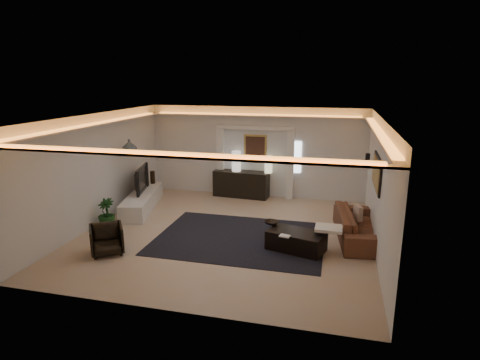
% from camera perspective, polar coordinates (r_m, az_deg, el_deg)
% --- Properties ---
extents(floor, '(7.00, 7.00, 0.00)m').
position_cam_1_polar(floor, '(10.05, -1.94, -7.68)').
color(floor, tan).
rests_on(floor, ground).
extents(ceiling, '(7.00, 7.00, 0.00)m').
position_cam_1_polar(ceiling, '(9.36, -2.10, 9.01)').
color(ceiling, white).
rests_on(ceiling, ground).
extents(wall_back, '(7.00, 0.00, 7.00)m').
position_cam_1_polar(wall_back, '(12.93, 2.22, 4.01)').
color(wall_back, silver).
rests_on(wall_back, ground).
extents(wall_front, '(7.00, 0.00, 7.00)m').
position_cam_1_polar(wall_front, '(6.46, -10.57, -6.96)').
color(wall_front, silver).
rests_on(wall_front, ground).
extents(wall_left, '(0.00, 7.00, 7.00)m').
position_cam_1_polar(wall_left, '(11.06, -19.75, 1.39)').
color(wall_left, silver).
rests_on(wall_left, ground).
extents(wall_right, '(0.00, 7.00, 7.00)m').
position_cam_1_polar(wall_right, '(9.30, 19.21, -0.91)').
color(wall_right, silver).
rests_on(wall_right, ground).
extents(cove_soffit, '(7.00, 7.00, 0.04)m').
position_cam_1_polar(cove_soffit, '(9.39, -2.08, 7.31)').
color(cove_soffit, silver).
rests_on(cove_soffit, ceiling).
extents(daylight_slit, '(0.25, 0.03, 1.00)m').
position_cam_1_polar(daylight_slit, '(12.73, 8.17, 3.25)').
color(daylight_slit, white).
rests_on(daylight_slit, wall_back).
extents(area_rug, '(4.00, 3.00, 0.01)m').
position_cam_1_polar(area_rug, '(9.77, 0.02, -8.29)').
color(area_rug, black).
rests_on(area_rug, ground).
extents(pilaster_left, '(0.22, 0.20, 2.20)m').
position_cam_1_polar(pilaster_left, '(13.18, -2.79, 2.65)').
color(pilaster_left, silver).
rests_on(pilaster_left, ground).
extents(pilaster_right, '(0.22, 0.20, 2.20)m').
position_cam_1_polar(pilaster_right, '(12.72, 7.20, 2.13)').
color(pilaster_right, silver).
rests_on(pilaster_right, ground).
extents(alcove_header, '(2.52, 0.20, 0.12)m').
position_cam_1_polar(alcove_header, '(12.71, 2.17, 7.48)').
color(alcove_header, silver).
rests_on(alcove_header, wall_back).
extents(painting_frame, '(0.74, 0.04, 0.74)m').
position_cam_1_polar(painting_frame, '(12.86, 2.21, 4.87)').
color(painting_frame, tan).
rests_on(painting_frame, wall_back).
extents(painting_canvas, '(0.62, 0.02, 0.62)m').
position_cam_1_polar(painting_canvas, '(12.84, 2.18, 4.85)').
color(painting_canvas, '#4C2D1E').
rests_on(painting_canvas, wall_back).
extents(art_panel_frame, '(0.04, 1.64, 0.74)m').
position_cam_1_polar(art_panel_frame, '(9.53, 19.00, 1.02)').
color(art_panel_frame, black).
rests_on(art_panel_frame, wall_right).
extents(art_panel_gold, '(0.02, 1.50, 0.62)m').
position_cam_1_polar(art_panel_gold, '(9.53, 18.86, 1.03)').
color(art_panel_gold, tan).
rests_on(art_panel_gold, wall_right).
extents(wall_sconce, '(0.12, 0.12, 0.22)m').
position_cam_1_polar(wall_sconce, '(11.38, 17.78, 3.09)').
color(wall_sconce, black).
rests_on(wall_sconce, wall_right).
extents(wall_niche, '(0.10, 0.55, 0.04)m').
position_cam_1_polar(wall_niche, '(12.16, -16.00, 3.76)').
color(wall_niche, silver).
rests_on(wall_niche, wall_left).
extents(console, '(1.82, 0.69, 0.89)m').
position_cam_1_polar(console, '(13.01, 0.18, -0.65)').
color(console, black).
rests_on(console, ground).
extents(lamp_left, '(0.34, 0.34, 0.65)m').
position_cam_1_polar(lamp_left, '(12.89, -0.53, 2.36)').
color(lamp_left, beige).
rests_on(lamp_left, console).
extents(lamp_right, '(0.28, 0.28, 0.54)m').
position_cam_1_polar(lamp_right, '(12.67, 4.10, 2.11)').
color(lamp_right, '#FFF7BD').
rests_on(lamp_right, console).
extents(media_ledge, '(1.28, 2.78, 0.51)m').
position_cam_1_polar(media_ledge, '(12.18, -13.78, -2.98)').
color(media_ledge, silver).
rests_on(media_ledge, ground).
extents(tv, '(1.32, 0.49, 0.76)m').
position_cam_1_polar(tv, '(12.25, -14.39, 0.01)').
color(tv, black).
rests_on(tv, media_ledge).
extents(figurine, '(0.19, 0.19, 0.40)m').
position_cam_1_polar(figurine, '(13.12, -12.38, 0.22)').
color(figurine, black).
rests_on(figurine, media_ledge).
extents(ginger_jar, '(0.52, 0.52, 0.43)m').
position_cam_1_polar(ginger_jar, '(11.73, -15.53, 4.58)').
color(ginger_jar, '#3F4B56').
rests_on(ginger_jar, wall_niche).
extents(plant, '(0.47, 0.47, 0.76)m').
position_cam_1_polar(plant, '(10.92, -18.56, -4.50)').
color(plant, black).
rests_on(plant, ground).
extents(sofa, '(2.44, 1.18, 0.69)m').
position_cam_1_polar(sofa, '(10.03, 16.48, -6.25)').
color(sofa, '#54341E').
rests_on(sofa, ground).
extents(throw_blanket, '(0.60, 0.49, 0.06)m').
position_cam_1_polar(throw_blanket, '(9.09, 12.56, -6.74)').
color(throw_blanket, white).
rests_on(throw_blanket, sofa).
extents(throw_pillow, '(0.23, 0.38, 0.36)m').
position_cam_1_polar(throw_pillow, '(10.29, 16.49, -4.50)').
color(throw_pillow, tan).
rests_on(throw_pillow, sofa).
extents(coffee_table, '(1.39, 1.00, 0.47)m').
position_cam_1_polar(coffee_table, '(9.16, 8.03, -8.69)').
color(coffee_table, black).
rests_on(coffee_table, ground).
extents(bowl, '(0.41, 0.41, 0.08)m').
position_cam_1_polar(bowl, '(9.46, 4.52, -6.24)').
color(bowl, black).
rests_on(bowl, coffee_table).
extents(magazine, '(0.25, 0.20, 0.03)m').
position_cam_1_polar(magazine, '(8.79, 6.41, -8.11)').
color(magazine, silver).
rests_on(magazine, coffee_table).
extents(armchair, '(0.97, 0.97, 0.64)m').
position_cam_1_polar(armchair, '(9.35, -18.51, -8.06)').
color(armchair, '#36281F').
rests_on(armchair, ground).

